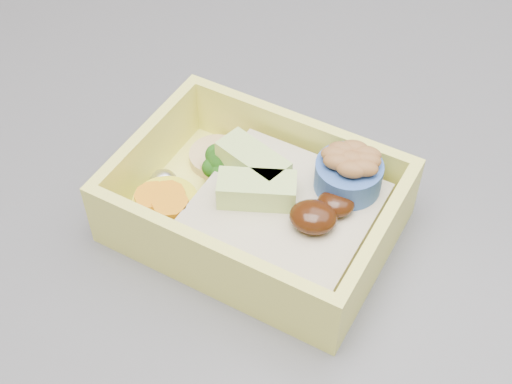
# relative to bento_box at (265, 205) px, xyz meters

# --- Properties ---
(bento_box) EXTENTS (0.19, 0.16, 0.06)m
(bento_box) POSITION_rel_bento_box_xyz_m (0.00, 0.00, 0.00)
(bento_box) COLOR #F6F465
(bento_box) RESTS_ON island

